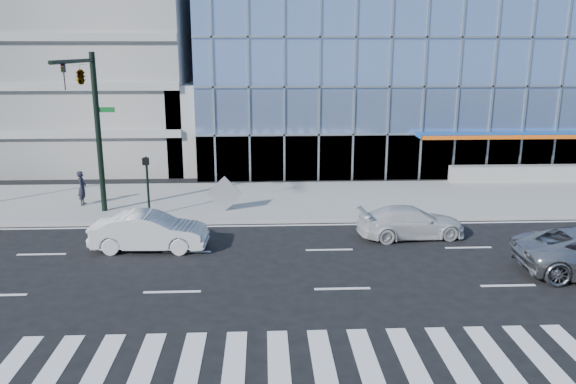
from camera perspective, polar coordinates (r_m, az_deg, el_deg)
name	(u,v)px	position (r m, az deg, el deg)	size (l,w,h in m)	color
ground	(329,250)	(23.98, 4.21, -5.88)	(160.00, 160.00, 0.00)	black
sidewalk	(313,199)	(31.55, 2.52, -0.76)	(120.00, 8.00, 0.15)	gray
theatre_building	(459,59)	(51.18, 16.96, 12.82)	(42.00, 26.00, 15.00)	#7D9AD0
parking_garage	(50,27)	(51.36, -23.05, 15.13)	(24.00, 24.00, 20.00)	gray
ramp_block	(218,125)	(40.81, -7.17, 6.76)	(6.00, 8.00, 6.00)	gray
traffic_signal	(86,95)	(28.22, -19.82, 9.21)	(1.14, 5.74, 8.00)	black
ped_signal_post	(147,177)	(28.54, -14.13, 1.48)	(0.30, 0.33, 3.00)	black
white_suv	(411,222)	(25.89, 12.37, -3.01)	(1.96, 4.83, 1.40)	silver
white_sedan	(150,231)	(24.45, -13.89, -3.90)	(1.68, 4.83, 1.59)	silver
pedestrian	(82,188)	(31.92, -20.19, 0.39)	(0.67, 0.44, 1.84)	black
tilted_panel	(225,194)	(28.99, -6.46, -0.15)	(1.30, 0.06, 1.30)	gray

